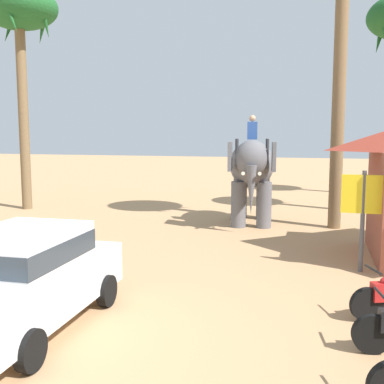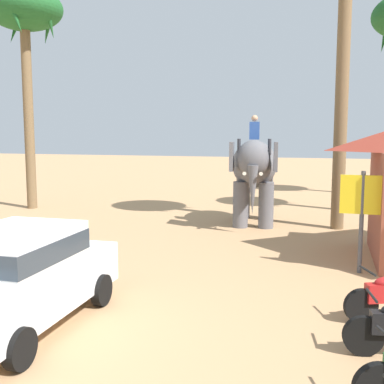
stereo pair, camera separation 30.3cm
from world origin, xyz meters
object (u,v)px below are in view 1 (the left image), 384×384
Objects in this scene: elephant_with_mahout at (252,169)px; signboard_yellow at (363,201)px; palm_tree_far_back at (19,16)px; car_sedan_foreground at (25,275)px.

elephant_with_mahout is 1.66× the size of signboard_yellow.
palm_tree_far_back is (-9.94, 0.73, 6.14)m from elephant_with_mahout.
palm_tree_far_back is (-7.83, 11.07, 7.21)m from car_sedan_foreground.
car_sedan_foreground is 1.74× the size of signboard_yellow.
elephant_with_mahout is at bearing -4.23° from palm_tree_far_back.
car_sedan_foreground is 1.05× the size of elephant_with_mahout.
signboard_yellow reaches higher than car_sedan_foreground.
palm_tree_far_back is at bearing 155.86° from signboard_yellow.
elephant_with_mahout reaches higher than signboard_yellow.
signboard_yellow is at bearing -24.14° from palm_tree_far_back.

